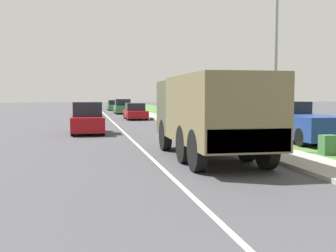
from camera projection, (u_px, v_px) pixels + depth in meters
ground_plane at (108, 117)px, 41.42m from camera, size 180.00×180.00×0.00m
lane_centre_stripe at (108, 117)px, 41.42m from camera, size 0.12×120.00×0.00m
sidewalk_right at (153, 116)px, 42.29m from camera, size 1.80×120.00×0.12m
grass_strip_right at (195, 116)px, 43.14m from camera, size 7.00×120.00×0.02m
military_truck at (210, 111)px, 13.83m from camera, size 2.35×7.00×2.72m
car_nearest_ahead at (88, 120)px, 23.19m from camera, size 1.75×3.97×1.74m
car_second_ahead at (135, 112)px, 37.11m from camera, size 1.77×4.54×1.43m
car_third_ahead at (123, 107)px, 48.44m from camera, size 1.86×4.37×1.70m
car_fourth_ahead at (114, 106)px, 59.76m from camera, size 1.84×4.32×1.46m
pickup_truck at (296, 122)px, 19.34m from camera, size 2.00×5.63×1.79m
lamp_post at (271, 29)px, 15.37m from camera, size 1.69×0.24×7.46m
utility_box at (328, 145)px, 14.75m from camera, size 0.55×0.45×0.70m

